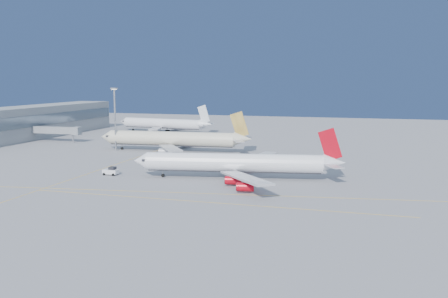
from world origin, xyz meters
TOP-DOWN VIEW (x-y plane):
  - ground at (0.00, 0.00)m, footprint 500.00×500.00m
  - terminal at (-114.93, 85.00)m, footprint 18.40×110.00m
  - jet_bridge at (-93.11, 72.00)m, footprint 23.60×3.60m
  - taxiway_lines at (-14.71, 6.34)m, footprint 118.86×140.00m
  - airliner_virgin at (4.53, 14.03)m, footprint 59.44×52.83m
  - airliner_etihad at (-32.75, 59.14)m, footprint 61.07×56.29m
  - airliner_third at (-64.18, 123.09)m, footprint 55.68×50.93m
  - pushback_tug at (-32.48, 9.02)m, footprint 4.41×2.77m
  - light_mast at (-55.93, 55.29)m, footprint 2.11×2.11m

SIDE VIEW (x-z plane):
  - ground at x=0.00m, z-range 0.00..0.00m
  - taxiway_lines at x=-14.71m, z-range 0.00..0.02m
  - pushback_tug at x=-32.48m, z-range -0.09..2.36m
  - airliner_virgin at x=4.53m, z-range -2.92..11.79m
  - airliner_third at x=-64.18m, z-range -2.95..11.99m
  - airliner_etihad at x=-32.75m, z-range -3.12..12.82m
  - jet_bridge at x=-93.11m, z-range 1.72..8.62m
  - terminal at x=-114.93m, z-range 0.01..15.01m
  - light_mast at x=-55.93m, z-range 2.21..26.64m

